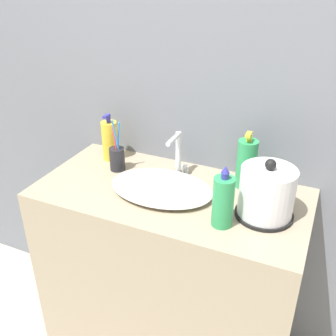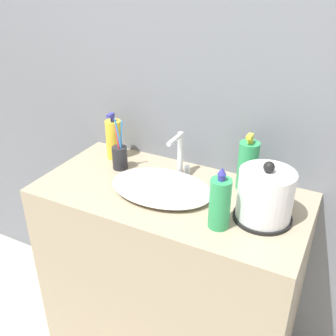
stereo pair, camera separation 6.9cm
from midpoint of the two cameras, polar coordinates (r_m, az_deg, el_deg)
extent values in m
cube|color=slate|center=(1.55, 6.39, 15.03)|extent=(6.00, 0.04, 2.60)
cube|color=gray|center=(1.75, 1.45, -15.72)|extent=(1.03, 0.50, 0.87)
ellipsoid|color=silver|center=(1.47, 0.35, -2.80)|extent=(0.40, 0.28, 0.04)
cylinder|color=silver|center=(1.57, 3.03, 2.13)|extent=(0.02, 0.02, 0.18)
cylinder|color=silver|center=(1.49, 2.29, 4.16)|extent=(0.02, 0.10, 0.02)
cylinder|color=silver|center=(1.59, 4.12, -0.41)|extent=(0.02, 0.02, 0.04)
cylinder|color=black|center=(1.38, 14.91, -6.90)|extent=(0.20, 0.20, 0.01)
cylinder|color=silver|center=(1.34, 15.35, -3.96)|extent=(0.18, 0.18, 0.18)
sphere|color=black|center=(1.29, 15.95, 0.12)|extent=(0.04, 0.04, 0.04)
cylinder|color=#232328|center=(1.63, -5.81, 1.47)|extent=(0.06, 0.06, 0.10)
cylinder|color=#338CE0|center=(1.61, -5.61, 4.05)|extent=(0.03, 0.02, 0.17)
cylinder|color=#338CE0|center=(1.59, -5.86, 3.99)|extent=(0.02, 0.02, 0.19)
cylinder|color=#E5333F|center=(1.60, -6.03, 3.55)|extent=(0.02, 0.01, 0.16)
cylinder|color=#2D9956|center=(1.50, 12.77, 0.28)|extent=(0.08, 0.08, 0.19)
cylinder|color=gold|center=(1.45, 13.20, 4.00)|extent=(0.02, 0.02, 0.02)
cube|color=gold|center=(1.43, 13.14, 4.47)|extent=(0.02, 0.04, 0.01)
cylinder|color=#2D9956|center=(1.27, 9.06, -5.16)|extent=(0.07, 0.07, 0.17)
cylinder|color=#333399|center=(1.22, 9.40, -1.34)|extent=(0.02, 0.02, 0.02)
cone|color=#333399|center=(1.21, 9.48, -0.44)|extent=(0.03, 0.03, 0.02)
cylinder|color=gold|center=(1.71, -6.73, 4.11)|extent=(0.07, 0.07, 0.17)
cylinder|color=#333399|center=(1.68, -6.91, 7.15)|extent=(0.02, 0.02, 0.02)
cube|color=#333399|center=(1.66, -7.17, 7.60)|extent=(0.02, 0.04, 0.01)
camera|label=1|loc=(0.03, -88.63, 0.73)|focal=42.00mm
camera|label=2|loc=(0.03, 91.37, -0.73)|focal=42.00mm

